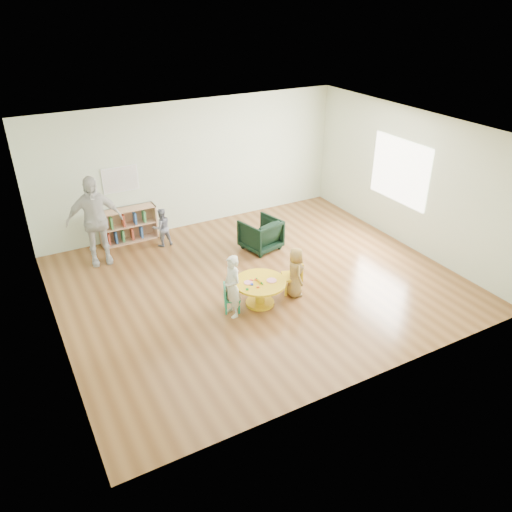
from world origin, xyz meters
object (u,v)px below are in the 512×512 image
Objects in this scene: toddler at (162,227)px; child_right at (295,272)px; bookshelf at (127,225)px; child_left at (232,286)px; activity_table at (260,288)px; armchair at (261,234)px; kid_chair_right at (295,275)px; adult_caretaker at (94,221)px; kid_chair_left at (230,297)px.

child_right is at bearing 113.78° from toddler.
child_right is 3.28m from toddler.
child_left is at bearing -78.12° from bookshelf.
activity_table is 3.72m from bookshelf.
armchair is 1.87m from child_right.
adult_caretaker is (-2.79, 2.77, 0.56)m from kid_chair_right.
child_left is (0.75, -3.55, 0.18)m from bookshelf.
kid_chair_left is at bearing -77.61° from bookshelf.
bookshelf is at bearing 51.37° from kid_chair_right.
kid_chair_right is 0.57× the size of child_left.
activity_table is at bearing 102.29° from toddler.
toddler is (-0.17, 2.98, -0.13)m from child_left.
adult_caretaker is at bearing -32.37° from armchair.
child_right reaches higher than armchair.
child_right is (0.68, -0.04, 0.15)m from activity_table.
activity_table is 2.07m from armchair.
bookshelf is at bearing -49.94° from armchair.
kid_chair_left is 1.28m from kid_chair_right.
activity_table is 0.74m from kid_chair_right.
bookshelf is at bearing 42.29° from child_right.
bookshelf is at bearing 110.45° from activity_table.
armchair is at bearing 159.39° from kid_chair_left.
adult_caretaker reaches higher than kid_chair_left.
bookshelf is 2.86m from armchair.
adult_caretaker is at bearing 56.66° from child_right.
toddler is (0.57, -0.56, 0.05)m from bookshelf.
child_left is at bearing 91.66° from toddler.
child_left reaches higher than armchair.
child_left is at bearing 18.56° from kid_chair_left.
armchair is at bearing 60.56° from activity_table.
kid_chair_left is 0.55× the size of child_right.
activity_table is 1.43× the size of kid_chair_right.
child_left is (-0.01, -0.12, 0.28)m from kid_chair_left.
child_left is at bearing 35.97° from armchair.
adult_caretaker is (-0.76, -0.66, 0.53)m from bookshelf.
toddler is (-0.72, 2.92, 0.11)m from activity_table.
child_right is 1.10× the size of toddler.
child_left is 1.31× the size of toddler.
bookshelf is 0.67× the size of adult_caretaker.
armchair is 0.79× the size of child_right.
toddler reaches higher than armchair.
child_left reaches higher than kid_chair_right.
activity_table is 0.55m from kid_chair_left.
child_right reaches higher than activity_table.
bookshelf is 0.80m from toddler.
adult_caretaker is at bearing 65.93° from kid_chair_right.
child_left is at bearing -173.59° from activity_table.
kid_chair_right is (1.28, -0.00, 0.06)m from kid_chair_left.
bookshelf reaches higher than kid_chair_left.
child_left is (-1.57, -1.86, 0.22)m from armchair.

